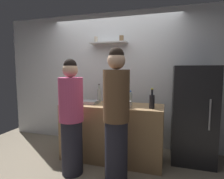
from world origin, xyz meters
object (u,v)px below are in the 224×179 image
refrigerator (193,114)px  person_brown_jacket (116,117)px  wine_bottle_green_glass (106,98)px  baking_pan (88,102)px  wine_bottle_pale_glass (99,95)px  water_bottle_plastic (130,99)px  wine_bottle_dark_glass (152,101)px  wine_bottle_amber_glass (120,100)px  person_pink_top (71,118)px  utensil_holder (128,104)px

refrigerator → person_brown_jacket: bearing=-138.3°
wine_bottle_green_glass → baking_pan: bearing=-176.1°
wine_bottle_pale_glass → water_bottle_plastic: size_ratio=1.38×
wine_bottle_pale_glass → refrigerator: bearing=4.8°
wine_bottle_dark_glass → wine_bottle_pale_glass: (-0.94, 0.30, 0.01)m
wine_bottle_amber_glass → wine_bottle_green_glass: size_ratio=0.99×
wine_bottle_amber_glass → person_pink_top: size_ratio=0.17×
wine_bottle_green_glass → wine_bottle_pale_glass: 0.26m
baking_pan → wine_bottle_pale_glass: 0.26m
water_bottle_plastic → baking_pan: bearing=-174.3°
refrigerator → person_brown_jacket: (-1.03, -0.92, 0.11)m
baking_pan → wine_bottle_amber_glass: size_ratio=1.21×
person_brown_jacket → wine_bottle_pale_glass: bearing=123.8°
wine_bottle_pale_glass → wine_bottle_amber_glass: bearing=-34.2°
refrigerator → wine_bottle_dark_glass: bearing=-145.7°
wine_bottle_amber_glass → water_bottle_plastic: (0.10, 0.20, -0.00)m
wine_bottle_amber_glass → person_pink_top: 0.78m
wine_bottle_dark_glass → water_bottle_plastic: bearing=154.8°
person_pink_top → person_brown_jacket: bearing=-149.4°
person_brown_jacket → refrigerator: bearing=41.5°
wine_bottle_amber_glass → person_brown_jacket: person_brown_jacket is taller
wine_bottle_dark_glass → person_pink_top: person_pink_top is taller
wine_bottle_pale_glass → person_pink_top: 0.81m
wine_bottle_dark_glass → water_bottle_plastic: size_ratio=1.28×
wine_bottle_green_glass → person_brown_jacket: size_ratio=0.16×
refrigerator → wine_bottle_green_glass: bearing=-167.6°
baking_pan → wine_bottle_dark_glass: 1.08m
utensil_holder → person_pink_top: person_pink_top is taller
wine_bottle_amber_glass → utensil_holder: bearing=-15.8°
wine_bottle_green_glass → wine_bottle_pale_glass: bearing=137.5°
refrigerator → baking_pan: bearing=-169.1°
utensil_holder → water_bottle_plastic: 0.24m
person_pink_top → wine_bottle_pale_glass: bearing=-66.8°
wine_bottle_dark_glass → baking_pan: bearing=174.6°
wine_bottle_green_glass → person_brown_jacket: bearing=-60.9°
wine_bottle_pale_glass → person_pink_top: (-0.13, -0.77, -0.24)m
wine_bottle_green_glass → wine_bottle_pale_glass: size_ratio=0.88×
refrigerator → water_bottle_plastic: bearing=-165.6°
utensil_holder → wine_bottle_green_glass: 0.45m
baking_pan → wine_bottle_green_glass: 0.33m
baking_pan → water_bottle_plastic: (0.71, 0.07, 0.08)m
wine_bottle_green_glass → wine_bottle_dark_glass: bearing=-9.3°
utensil_holder → wine_bottle_amber_glass: wine_bottle_amber_glass is taller
wine_bottle_green_glass → person_pink_top: size_ratio=0.17×
wine_bottle_amber_glass → baking_pan: bearing=168.3°
wine_bottle_green_glass → water_bottle_plastic: size_ratio=1.21×
wine_bottle_dark_glass → person_brown_jacket: bearing=-129.5°
utensil_holder → person_brown_jacket: bearing=-98.3°
baking_pan → utensil_holder: size_ratio=1.57×
wine_bottle_amber_glass → wine_bottle_pale_glass: wine_bottle_pale_glass is taller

